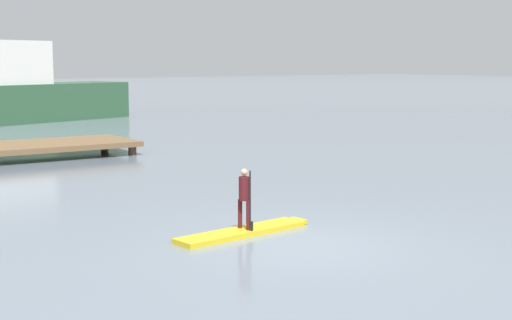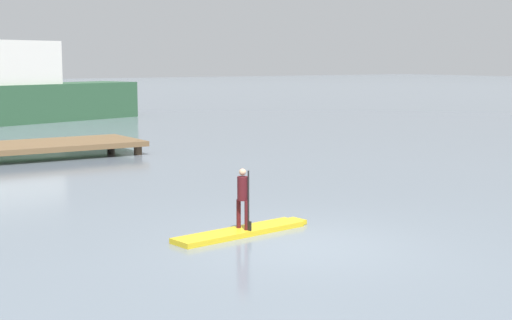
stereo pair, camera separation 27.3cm
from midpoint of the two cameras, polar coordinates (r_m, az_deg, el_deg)
ground_plane at (r=13.51m, az=3.08°, el=-6.40°), size 240.00×240.00×0.00m
paddleboard_near at (r=14.24m, az=-1.44°, el=-5.46°), size 3.02×0.93×0.10m
paddler_child_solo at (r=14.08m, az=-1.44°, el=-2.70°), size 0.23×0.40×1.15m
fishing_boat_white_large at (r=41.22m, az=-18.71°, el=4.95°), size 13.70×6.78×10.59m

